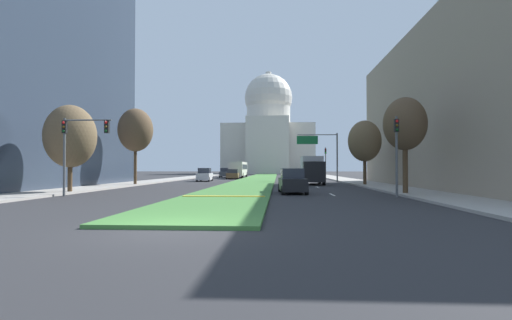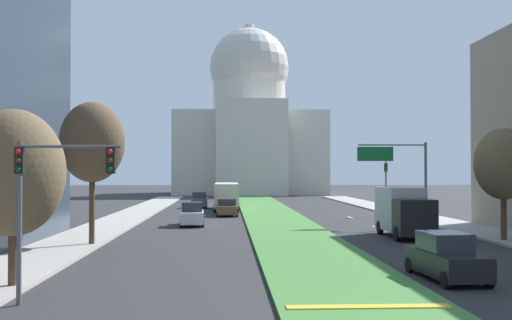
# 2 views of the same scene
# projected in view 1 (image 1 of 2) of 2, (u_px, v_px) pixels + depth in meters

# --- Properties ---
(ground_plane) EXTENTS (260.00, 260.00, 0.00)m
(ground_plane) POSITION_uv_depth(u_px,v_px,m) (260.00, 179.00, 67.36)
(ground_plane) COLOR #2B2B2D
(grass_median) EXTENTS (5.56, 100.37, 0.14)m
(grass_median) POSITION_uv_depth(u_px,v_px,m) (258.00, 179.00, 61.80)
(grass_median) COLOR #427A38
(grass_median) RESTS_ON ground_plane
(median_curb_nose) EXTENTS (5.01, 0.50, 0.04)m
(median_curb_nose) POSITION_uv_depth(u_px,v_px,m) (224.00, 196.00, 23.53)
(median_curb_nose) COLOR gold
(median_curb_nose) RESTS_ON grass_median
(lane_dashes_right) EXTENTS (0.16, 36.22, 0.01)m
(lane_dashes_right) POSITION_uv_depth(u_px,v_px,m) (311.00, 184.00, 45.10)
(lane_dashes_right) COLOR silver
(lane_dashes_right) RESTS_ON ground_plane
(sidewalk_left) EXTENTS (4.00, 100.37, 0.15)m
(sidewalk_left) POSITION_uv_depth(u_px,v_px,m) (166.00, 180.00, 57.03)
(sidewalk_left) COLOR #9E9991
(sidewalk_left) RESTS_ON ground_plane
(sidewalk_right) EXTENTS (4.00, 100.37, 0.15)m
(sidewalk_right) POSITION_uv_depth(u_px,v_px,m) (349.00, 180.00, 55.44)
(sidewalk_right) COLOR #9E9991
(sidewalk_right) RESTS_ON ground_plane
(capitol_building) EXTENTS (28.05, 23.58, 32.55)m
(capitol_building) POSITION_uv_depth(u_px,v_px,m) (268.00, 133.00, 122.57)
(capitol_building) COLOR beige
(capitol_building) RESTS_ON ground_plane
(traffic_light_near_left) EXTENTS (3.34, 0.35, 5.20)m
(traffic_light_near_left) POSITION_uv_depth(u_px,v_px,m) (77.00, 139.00, 25.60)
(traffic_light_near_left) COLOR #515456
(traffic_light_near_left) RESTS_ON ground_plane
(traffic_light_near_right) EXTENTS (0.28, 0.35, 5.20)m
(traffic_light_near_right) POSITION_uv_depth(u_px,v_px,m) (397.00, 146.00, 24.77)
(traffic_light_near_right) COLOR #515456
(traffic_light_near_right) RESTS_ON ground_plane
(traffic_light_far_right) EXTENTS (0.28, 0.35, 5.20)m
(traffic_light_far_right) POSITION_uv_depth(u_px,v_px,m) (326.00, 159.00, 62.53)
(traffic_light_far_right) COLOR #515456
(traffic_light_far_right) RESTS_ON ground_plane
(overhead_guide_sign) EXTENTS (5.45, 0.20, 6.50)m
(overhead_guide_sign) POSITION_uv_depth(u_px,v_px,m) (322.00, 147.00, 51.50)
(overhead_guide_sign) COLOR #515456
(overhead_guide_sign) RESTS_ON ground_plane
(street_tree_left_near) EXTENTS (3.69, 3.69, 6.52)m
(street_tree_left_near) POSITION_uv_depth(u_px,v_px,m) (70.00, 136.00, 28.46)
(street_tree_left_near) COLOR #4C3823
(street_tree_left_near) RESTS_ON ground_plane
(street_tree_right_near) EXTENTS (2.96, 2.96, 6.82)m
(street_tree_right_near) POSITION_uv_depth(u_px,v_px,m) (405.00, 124.00, 26.95)
(street_tree_right_near) COLOR #4C3823
(street_tree_right_near) RESTS_ON ground_plane
(street_tree_left_mid) EXTENTS (3.68, 3.68, 8.22)m
(street_tree_left_mid) POSITION_uv_depth(u_px,v_px,m) (136.00, 130.00, 41.25)
(street_tree_left_mid) COLOR #4C3823
(street_tree_left_mid) RESTS_ON ground_plane
(street_tree_right_mid) EXTENTS (3.46, 3.46, 6.88)m
(street_tree_right_mid) POSITION_uv_depth(u_px,v_px,m) (365.00, 141.00, 40.71)
(street_tree_right_mid) COLOR #4C3823
(street_tree_right_mid) RESTS_ON ground_plane
(sedan_lead_stopped) EXTENTS (2.11, 4.62, 1.84)m
(sedan_lead_stopped) POSITION_uv_depth(u_px,v_px,m) (292.00, 182.00, 28.64)
(sedan_lead_stopped) COLOR black
(sedan_lead_stopped) RESTS_ON ground_plane
(sedan_midblock) EXTENTS (2.02, 4.40, 1.85)m
(sedan_midblock) POSITION_uv_depth(u_px,v_px,m) (205.00, 175.00, 53.91)
(sedan_midblock) COLOR silver
(sedan_midblock) RESTS_ON ground_plane
(sedan_distant) EXTENTS (2.15, 4.71, 1.65)m
(sedan_distant) POSITION_uv_depth(u_px,v_px,m) (233.00, 174.00, 64.32)
(sedan_distant) COLOR brown
(sedan_distant) RESTS_ON ground_plane
(sedan_far_horizon) EXTENTS (1.97, 4.20, 1.86)m
(sedan_far_horizon) POSITION_uv_depth(u_px,v_px,m) (225.00, 173.00, 77.37)
(sedan_far_horizon) COLOR #4C5156
(sedan_far_horizon) RESTS_ON ground_plane
(box_truck_delivery) EXTENTS (2.40, 6.40, 3.20)m
(box_truck_delivery) POSITION_uv_depth(u_px,v_px,m) (312.00, 170.00, 43.96)
(box_truck_delivery) COLOR black
(box_truck_delivery) RESTS_ON ground_plane
(city_bus) EXTENTS (2.62, 11.00, 2.95)m
(city_bus) POSITION_uv_depth(u_px,v_px,m) (238.00, 168.00, 72.98)
(city_bus) COLOR beige
(city_bus) RESTS_ON ground_plane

